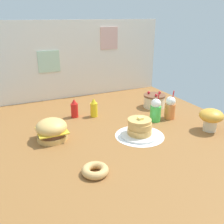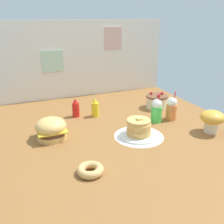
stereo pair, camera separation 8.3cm
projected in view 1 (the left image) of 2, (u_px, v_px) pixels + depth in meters
ground_plane at (124, 135)px, 1.98m from camera, size 1.94×2.19×0.02m
back_wall at (78, 59)px, 2.75m from camera, size 1.94×0.04×0.82m
doily_mat at (140, 136)px, 1.94m from camera, size 0.38×0.38×0.00m
burger at (52, 130)px, 1.86m from camera, size 0.23×0.23×0.16m
pancake_stack at (140, 128)px, 1.92m from camera, size 0.29×0.29×0.15m
layer_cake at (154, 101)px, 2.53m from camera, size 0.21×0.21×0.16m
ketchup_bottle at (74, 109)px, 2.27m from camera, size 0.07×0.07×0.17m
mustard_bottle at (94, 108)px, 2.28m from camera, size 0.07×0.07×0.17m
cream_soda_cup at (156, 110)px, 2.18m from camera, size 0.09×0.09×0.26m
orange_float_cup at (170, 108)px, 2.23m from camera, size 0.09×0.09×0.26m
donut_pink_glaze at (95, 170)px, 1.47m from camera, size 0.16×0.16×0.05m
mushroom_stool at (211, 118)px, 1.99m from camera, size 0.19×0.19×0.18m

